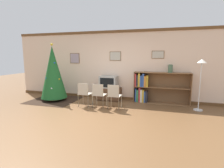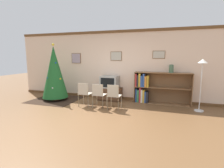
# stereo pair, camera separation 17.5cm
# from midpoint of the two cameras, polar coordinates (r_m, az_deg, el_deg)

# --- Properties ---
(ground_plane) EXTENTS (24.00, 24.00, 0.00)m
(ground_plane) POSITION_cam_midpoint_polar(r_m,az_deg,el_deg) (4.94, -8.28, -11.32)
(ground_plane) COLOR brown
(wall_back) EXTENTS (8.80, 0.11, 2.70)m
(wall_back) POSITION_cam_midpoint_polar(r_m,az_deg,el_deg) (6.99, 0.14, 6.13)
(wall_back) COLOR beige
(wall_back) RESTS_ON ground_plane
(area_rug) EXTENTS (1.78, 1.69, 0.01)m
(area_rug) POSITION_cam_midpoint_polar(r_m,az_deg,el_deg) (7.29, -18.89, -4.97)
(area_rug) COLOR #332319
(area_rug) RESTS_ON ground_plane
(christmas_tree) EXTENTS (0.98, 0.98, 2.19)m
(christmas_tree) POSITION_cam_midpoint_polar(r_m,az_deg,el_deg) (7.12, -19.35, 3.61)
(christmas_tree) COLOR maroon
(christmas_tree) RESTS_ON area_rug
(tv_console) EXTENTS (0.93, 0.51, 0.50)m
(tv_console) POSITION_cam_midpoint_polar(r_m,az_deg,el_deg) (6.87, -1.77, -3.21)
(tv_console) COLOR #412A1A
(tv_console) RESTS_ON ground_plane
(television) EXTENTS (0.66, 0.50, 0.46)m
(television) POSITION_cam_midpoint_polar(r_m,az_deg,el_deg) (6.79, -1.80, 0.71)
(television) COLOR #9E9E99
(television) RESTS_ON tv_console
(folding_chair_left) EXTENTS (0.40, 0.40, 0.82)m
(folding_chair_left) POSITION_cam_midpoint_polar(r_m,az_deg,el_deg) (6.03, -9.89, -2.93)
(folding_chair_left) COLOR #BCB29E
(folding_chair_left) RESTS_ON ground_plane
(folding_chair_center) EXTENTS (0.40, 0.40, 0.82)m
(folding_chair_center) POSITION_cam_midpoint_polar(r_m,az_deg,el_deg) (5.81, -5.21, -3.27)
(folding_chair_center) COLOR #BCB29E
(folding_chair_center) RESTS_ON ground_plane
(folding_chair_right) EXTENTS (0.40, 0.40, 0.82)m
(folding_chair_right) POSITION_cam_midpoint_polar(r_m,az_deg,el_deg) (5.64, -0.21, -3.62)
(folding_chair_right) COLOR #BCB29E
(folding_chair_right) RESTS_ON ground_plane
(bookshelf) EXTENTS (1.99, 0.36, 1.14)m
(bookshelf) POSITION_cam_midpoint_polar(r_m,az_deg,el_deg) (6.58, 11.75, -1.29)
(bookshelf) COLOR olive
(bookshelf) RESTS_ON ground_plane
(vase) EXTENTS (0.16, 0.16, 0.29)m
(vase) POSITION_cam_midpoint_polar(r_m,az_deg,el_deg) (6.46, 17.80, 4.85)
(vase) COLOR #47664C
(vase) RESTS_ON bookshelf
(standing_lamp) EXTENTS (0.28, 0.28, 1.63)m
(standing_lamp) POSITION_cam_midpoint_polar(r_m,az_deg,el_deg) (6.03, 26.34, 3.73)
(standing_lamp) COLOR silver
(standing_lamp) RESTS_ON ground_plane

